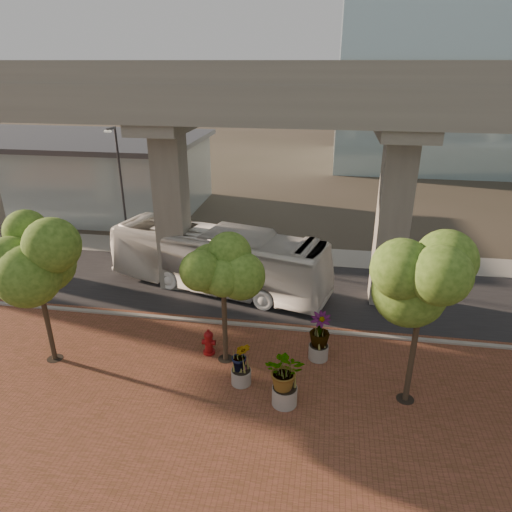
# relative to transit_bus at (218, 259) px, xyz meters

# --- Properties ---
(ground) EXTENTS (160.00, 160.00, 0.00)m
(ground) POSITION_rel_transit_bus_xyz_m (3.48, -1.98, -1.83)
(ground) COLOR #343126
(ground) RESTS_ON ground
(brick_plaza) EXTENTS (70.00, 13.00, 0.06)m
(brick_plaza) POSITION_rel_transit_bus_xyz_m (3.48, -9.98, -1.80)
(brick_plaza) COLOR brown
(brick_plaza) RESTS_ON ground
(asphalt_road) EXTENTS (90.00, 8.00, 0.04)m
(asphalt_road) POSITION_rel_transit_bus_xyz_m (3.48, 0.02, -1.81)
(asphalt_road) COLOR black
(asphalt_road) RESTS_ON ground
(curb_strip) EXTENTS (70.00, 0.25, 0.16)m
(curb_strip) POSITION_rel_transit_bus_xyz_m (3.48, -3.98, -1.75)
(curb_strip) COLOR gray
(curb_strip) RESTS_ON ground
(far_sidewalk) EXTENTS (90.00, 3.00, 0.06)m
(far_sidewalk) POSITION_rel_transit_bus_xyz_m (3.48, 5.52, -1.80)
(far_sidewalk) COLOR gray
(far_sidewalk) RESTS_ON ground
(transit_viaduct) EXTENTS (72.00, 5.60, 12.40)m
(transit_viaduct) POSITION_rel_transit_bus_xyz_m (3.48, 0.02, 5.46)
(transit_viaduct) COLOR gray
(transit_viaduct) RESTS_ON ground
(station_pavilion) EXTENTS (23.00, 13.00, 6.30)m
(station_pavilion) POSITION_rel_transit_bus_xyz_m (-16.52, 14.02, 1.39)
(station_pavilion) COLOR #A9BCC1
(station_pavilion) RESTS_ON ground
(transit_bus) EXTENTS (13.48, 6.32, 3.66)m
(transit_bus) POSITION_rel_transit_bus_xyz_m (0.00, 0.00, 0.00)
(transit_bus) COLOR silver
(transit_bus) RESTS_ON ground
(fire_hydrant) EXTENTS (0.61, 0.55, 1.22)m
(fire_hydrant) POSITION_rel_transit_bus_xyz_m (1.14, -6.57, -1.18)
(fire_hydrant) COLOR maroon
(fire_hydrant) RESTS_ON ground
(planter_front) EXTENTS (2.19, 2.19, 2.41)m
(planter_front) POSITION_rel_transit_bus_xyz_m (4.88, -9.34, -0.31)
(planter_front) COLOR #A8A498
(planter_front) RESTS_ON ground
(planter_right) EXTENTS (2.15, 2.15, 2.29)m
(planter_right) POSITION_rel_transit_bus_xyz_m (6.07, -6.17, -0.38)
(planter_right) COLOR #9B968C
(planter_right) RESTS_ON ground
(planter_left) EXTENTS (1.84, 1.84, 2.02)m
(planter_left) POSITION_rel_transit_bus_xyz_m (2.98, -8.40, -0.54)
(planter_left) COLOR #9B968C
(planter_left) RESTS_ON ground
(street_tree_far_west) EXTENTS (3.98, 3.98, 6.93)m
(street_tree_far_west) POSITION_rel_transit_bus_xyz_m (-5.60, -8.09, 3.32)
(street_tree_far_west) COLOR #433326
(street_tree_far_west) RESTS_ON ground
(street_tree_near_west) EXTENTS (3.64, 3.64, 6.29)m
(street_tree_near_west) POSITION_rel_transit_bus_xyz_m (1.98, -6.88, 2.84)
(street_tree_near_west) COLOR #433326
(street_tree_near_west) RESTS_ON ground
(street_tree_near_east) EXTENTS (4.15, 4.15, 7.18)m
(street_tree_near_east) POSITION_rel_transit_bus_xyz_m (9.58, -8.34, 3.50)
(street_tree_near_east) COLOR #433326
(street_tree_near_east) RESTS_ON ground
(streetlamp_west) EXTENTS (0.42, 1.22, 8.39)m
(streetlamp_west) POSITION_rel_transit_bus_xyz_m (-7.99, 5.29, 3.07)
(streetlamp_west) COLOR #28282C
(streetlamp_west) RESTS_ON ground
(streetlamp_east) EXTENTS (0.46, 1.34, 9.22)m
(streetlamp_east) POSITION_rel_transit_bus_xyz_m (10.36, 5.40, 3.55)
(streetlamp_east) COLOR #2A2A2F
(streetlamp_east) RESTS_ON ground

